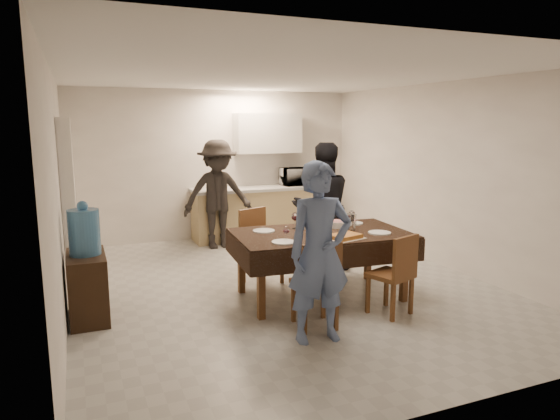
{
  "coord_description": "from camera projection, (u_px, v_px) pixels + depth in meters",
  "views": [
    {
      "loc": [
        -2.32,
        -5.59,
        2.04
      ],
      "look_at": [
        -0.14,
        -0.3,
        1.03
      ],
      "focal_mm": 32.0,
      "sensor_mm": 36.0,
      "label": 1
    }
  ],
  "objects": [
    {
      "name": "console",
      "position": [
        88.0,
        287.0,
        5.2
      ],
      "size": [
        0.38,
        0.75,
        0.7
      ],
      "primitive_type": "cube",
      "color": "black",
      "rests_on": "floor"
    },
    {
      "name": "plate_far_left",
      "position": [
        264.0,
        231.0,
        5.83
      ],
      "size": [
        0.26,
        0.26,
        0.01
      ],
      "primitive_type": "cylinder",
      "color": "white",
      "rests_on": "dining_table"
    },
    {
      "name": "mushroom_dish",
      "position": [
        307.0,
        227.0,
        6.02
      ],
      "size": [
        0.22,
        0.22,
        0.04
      ],
      "primitive_type": "cylinder",
      "color": "white",
      "rests_on": "dining_table"
    },
    {
      "name": "plate_near_right",
      "position": [
        380.0,
        233.0,
        5.74
      ],
      "size": [
        0.26,
        0.26,
        0.01
      ],
      "primitive_type": "cylinder",
      "color": "white",
      "rests_on": "dining_table"
    },
    {
      "name": "wine_bottle",
      "position": [
        316.0,
        218.0,
        5.78
      ],
      "size": [
        0.08,
        0.08,
        0.33
      ],
      "primitive_type": null,
      "color": "black",
      "rests_on": "dining_table"
    },
    {
      "name": "floor",
      "position": [
        282.0,
        286.0,
        6.31
      ],
      "size": [
        5.0,
        6.0,
        0.02
      ],
      "primitive_type": "cube",
      "color": "#9E9F9A",
      "rests_on": "ground"
    },
    {
      "name": "wine_glass_a",
      "position": [
        286.0,
        234.0,
        5.34
      ],
      "size": [
        0.08,
        0.08,
        0.17
      ],
      "primitive_type": null,
      "color": "white",
      "rests_on": "dining_table"
    },
    {
      "name": "chair_near_right",
      "position": [
        395.0,
        267.0,
        5.24
      ],
      "size": [
        0.51,
        0.52,
        0.48
      ],
      "rotation": [
        0.0,
        0.0,
        0.33
      ],
      "color": "brown",
      "rests_on": "floor"
    },
    {
      "name": "water_pitcher",
      "position": [
        350.0,
        222.0,
        5.85
      ],
      "size": [
        0.13,
        0.13,
        0.2
      ],
      "primitive_type": "cylinder",
      "color": "white",
      "rests_on": "dining_table"
    },
    {
      "name": "plate_near_left",
      "position": [
        284.0,
        242.0,
        5.29
      ],
      "size": [
        0.25,
        0.25,
        0.01
      ],
      "primitive_type": "cylinder",
      "color": "white",
      "rests_on": "dining_table"
    },
    {
      "name": "wall_left",
      "position": [
        58.0,
        195.0,
        5.15
      ],
      "size": [
        0.02,
        6.0,
        2.6
      ],
      "primitive_type": "cube",
      "color": "white",
      "rests_on": "floor"
    },
    {
      "name": "wall_right",
      "position": [
        445.0,
        176.0,
        7.02
      ],
      "size": [
        0.02,
        6.0,
        2.6
      ],
      "primitive_type": "cube",
      "color": "white",
      "rests_on": "floor"
    },
    {
      "name": "wall_front",
      "position": [
        452.0,
        234.0,
        3.35
      ],
      "size": [
        5.0,
        0.02,
        2.6
      ],
      "primitive_type": "cube",
      "color": "white",
      "rests_on": "floor"
    },
    {
      "name": "salad_bowl",
      "position": [
        337.0,
        224.0,
        6.06
      ],
      "size": [
        0.19,
        0.19,
        0.07
      ],
      "primitive_type": "cylinder",
      "color": "white",
      "rests_on": "dining_table"
    },
    {
      "name": "stub_partition",
      "position": [
        69.0,
        202.0,
        6.32
      ],
      "size": [
        0.15,
        1.4,
        2.1
      ],
      "primitive_type": "cube",
      "color": "silver",
      "rests_on": "floor"
    },
    {
      "name": "dining_table",
      "position": [
        321.0,
        235.0,
        5.79
      ],
      "size": [
        2.08,
        1.31,
        0.78
      ],
      "rotation": [
        0.0,
        0.0,
        -0.07
      ],
      "color": "black",
      "rests_on": "floor"
    },
    {
      "name": "chair_near_left",
      "position": [
        319.0,
        276.0,
        4.9
      ],
      "size": [
        0.44,
        0.44,
        0.49
      ],
      "rotation": [
        0.0,
        0.0,
        -0.08
      ],
      "color": "brown",
      "rests_on": "floor"
    },
    {
      "name": "kitchen_base_cabinet",
      "position": [
        255.0,
        214.0,
        8.9
      ],
      "size": [
        2.2,
        0.6,
        0.86
      ],
      "primitive_type": "cube",
      "color": "#9D895E",
      "rests_on": "floor"
    },
    {
      "name": "ceiling",
      "position": [
        282.0,
        74.0,
        5.86
      ],
      "size": [
        5.0,
        6.0,
        0.02
      ],
      "primitive_type": "cube",
      "color": "white",
      "rests_on": "wall_back"
    },
    {
      "name": "wall_back",
      "position": [
        217.0,
        165.0,
        8.82
      ],
      "size": [
        5.0,
        0.02,
        2.6
      ],
      "primitive_type": "cube",
      "color": "white",
      "rests_on": "floor"
    },
    {
      "name": "person_far",
      "position": [
        322.0,
        207.0,
        6.93
      ],
      "size": [
        0.95,
        0.79,
        1.77
      ],
      "primitive_type": "imported",
      "rotation": [
        0.0,
        0.0,
        2.99
      ],
      "color": "black",
      "rests_on": "floor"
    },
    {
      "name": "person_kitchen",
      "position": [
        218.0,
        194.0,
        8.12
      ],
      "size": [
        1.14,
        0.66,
        1.77
      ],
      "primitive_type": "imported",
      "color": "black",
      "rests_on": "floor"
    },
    {
      "name": "person_near",
      "position": [
        320.0,
        253.0,
        4.61
      ],
      "size": [
        0.65,
        0.45,
        1.7
      ],
      "primitive_type": "imported",
      "rotation": [
        0.0,
        0.0,
        -0.07
      ],
      "color": "slate",
      "rests_on": "floor"
    },
    {
      "name": "kitchen_worktop",
      "position": [
        255.0,
        189.0,
        8.82
      ],
      "size": [
        2.24,
        0.64,
        0.05
      ],
      "primitive_type": "cube",
      "color": "#B2B1AC",
      "rests_on": "kitchen_base_cabinet"
    },
    {
      "name": "chair_far_right",
      "position": [
        328.0,
        239.0,
        6.61
      ],
      "size": [
        0.41,
        0.41,
        0.45
      ],
      "rotation": [
        0.0,
        0.0,
        3.05
      ],
      "color": "brown",
      "rests_on": "floor"
    },
    {
      "name": "plate_far_right",
      "position": [
        353.0,
        223.0,
        6.28
      ],
      "size": [
        0.25,
        0.25,
        0.01
      ],
      "primitive_type": "cylinder",
      "color": "white",
      "rests_on": "dining_table"
    },
    {
      "name": "microwave",
      "position": [
        297.0,
        177.0,
        9.1
      ],
      "size": [
        0.57,
        0.39,
        0.32
      ],
      "primitive_type": "imported",
      "rotation": [
        0.0,
        0.0,
        3.14
      ],
      "color": "silver",
      "rests_on": "kitchen_worktop"
    },
    {
      "name": "wine_glass_c",
      "position": [
        295.0,
        221.0,
        5.97
      ],
      "size": [
        0.09,
        0.09,
        0.2
      ],
      "primitive_type": null,
      "color": "white",
      "rests_on": "dining_table"
    },
    {
      "name": "savoury_tart",
      "position": [
        345.0,
        236.0,
        5.47
      ],
      "size": [
        0.46,
        0.39,
        0.05
      ],
      "primitive_type": "cube",
      "rotation": [
        0.0,
        0.0,
        0.28
      ],
      "color": "#B98236",
      "rests_on": "dining_table"
    },
    {
      "name": "wine_glass_b",
      "position": [
        352.0,
        218.0,
        6.2
      ],
      "size": [
        0.08,
        0.08,
        0.18
      ],
      "primitive_type": null,
      "color": "white",
      "rests_on": "dining_table"
    },
    {
      "name": "water_jug",
      "position": [
        84.0,
        232.0,
        5.1
      ],
      "size": [
        0.31,
        0.31,
        0.47
      ],
      "primitive_type": "cylinder",
      "color": "teal",
      "rests_on": "console"
    },
    {
      "name": "upper_cabinet",
      "position": [
        268.0,
        133.0,
        8.9
      ],
      "size": [
        1.2,
        0.34,
        0.7
      ],
      "primitive_type": "cube",
      "color": "silver",
      "rests_on": "wall_back"
    },
    {
      "name": "chair_far_left",
      "position": [
        265.0,
        240.0,
        6.25
      ],
      "size": [
        0.56,
        0.57,
        0.51
      ],
      "rotation": [
        0.0,
        0.0,
        3.51
      ],
      "color": "brown",
      "rests_on": "floor"
    }
  ]
}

